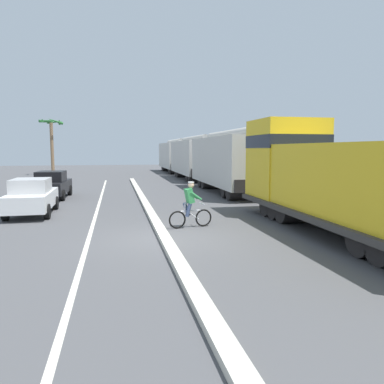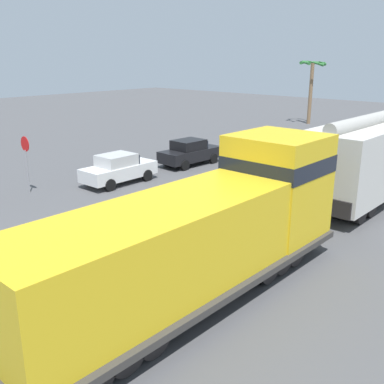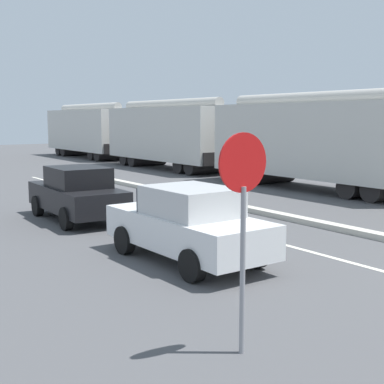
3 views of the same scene
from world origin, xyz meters
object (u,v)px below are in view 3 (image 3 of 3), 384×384
hopper_car_middle (169,135)px  stop_sign (243,201)px  hopper_car_lead (315,141)px  hopper_car_trailing (89,131)px  parked_car_white (188,224)px  parked_car_black (77,193)px

hopper_car_middle → stop_sign: bearing=-120.5°
hopper_car_middle → hopper_car_lead: bearing=-90.0°
hopper_car_trailing → hopper_car_middle: bearing=-90.0°
hopper_car_lead → stop_sign: 16.95m
hopper_car_middle → parked_car_white: (-11.14, -18.13, -1.26)m
parked_car_black → stop_sign: stop_sign is taller
hopper_car_trailing → stop_sign: 36.35m
hopper_car_trailing → parked_car_white: 31.78m
hopper_car_lead → parked_car_white: (-11.14, -6.53, -1.26)m
hopper_car_lead → parked_car_white: bearing=-149.6°
hopper_car_middle → stop_sign: 25.88m
parked_car_black → hopper_car_trailing: bearing=64.9°
hopper_car_lead → hopper_car_trailing: 23.20m
hopper_car_middle → parked_car_white: hopper_car_middle is taller
parked_car_black → stop_sign: size_ratio=1.48×
hopper_car_middle → parked_car_black: size_ratio=2.49×
hopper_car_lead → parked_car_white: size_ratio=2.51×
hopper_car_lead → hopper_car_middle: (0.00, 11.60, 0.00)m
hopper_car_trailing → parked_car_white: bearing=-110.5°
stop_sign → hopper_car_trailing: bearing=68.8°
hopper_car_middle → parked_car_black: (-11.20, -12.33, -1.26)m
hopper_car_lead → parked_car_black: size_ratio=2.49×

